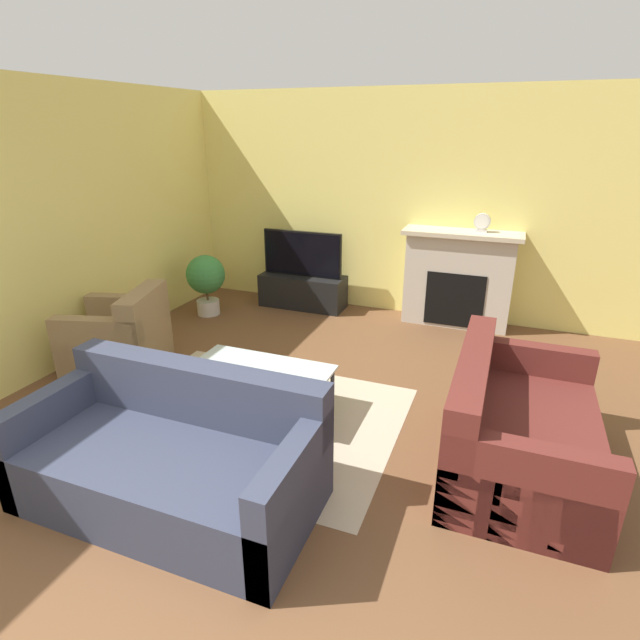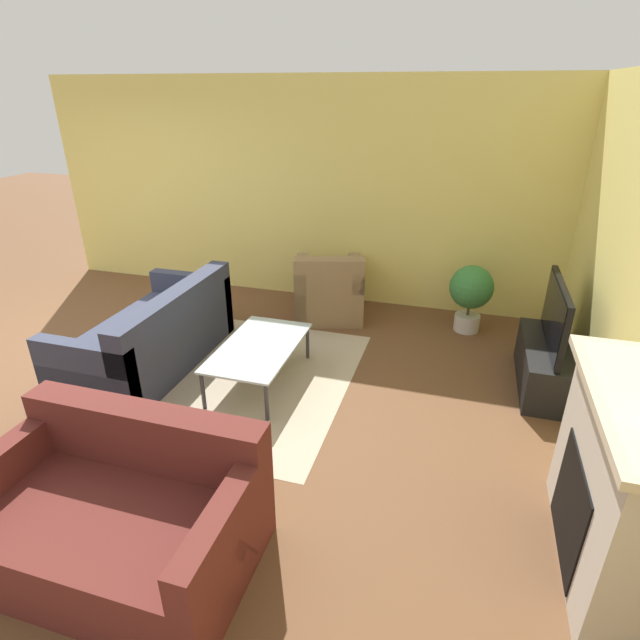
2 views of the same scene
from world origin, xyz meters
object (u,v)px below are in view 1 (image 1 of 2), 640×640
(potted_plant, at_px, (206,278))
(mantel_clock, at_px, (482,222))
(armchair_by_window, at_px, (120,341))
(tv, at_px, (302,254))
(couch_loveseat, at_px, (516,431))
(coffee_table, at_px, (258,374))
(couch_sectional, at_px, (173,460))

(potted_plant, xyz_separation_m, mantel_clock, (3.19, 0.82, 0.78))
(armchair_by_window, distance_m, potted_plant, 1.65)
(armchair_by_window, bearing_deg, tv, 141.32)
(couch_loveseat, bearing_deg, potted_plant, 63.50)
(coffee_table, relative_size, potted_plant, 1.54)
(armchair_by_window, bearing_deg, couch_sectional, 33.55)
(couch_loveseat, height_order, armchair_by_window, same)
(armchair_by_window, height_order, coffee_table, armchair_by_window)
(couch_loveseat, relative_size, mantel_clock, 7.44)
(tv, xyz_separation_m, couch_loveseat, (2.71, -2.57, -0.43))
(armchair_by_window, xyz_separation_m, mantel_clock, (3.12, 2.45, 0.95))
(coffee_table, distance_m, potted_plant, 2.52)
(coffee_table, bearing_deg, potted_plant, 132.70)
(coffee_table, height_order, potted_plant, potted_plant)
(tv, xyz_separation_m, armchair_by_window, (-0.95, -2.35, -0.42))
(tv, distance_m, armchair_by_window, 2.57)
(coffee_table, bearing_deg, tv, 104.97)
(couch_sectional, relative_size, coffee_table, 1.58)
(tv, xyz_separation_m, coffee_table, (0.68, -2.56, -0.37))
(couch_loveseat, xyz_separation_m, potted_plant, (-3.73, 1.86, 0.19))
(couch_loveseat, relative_size, coffee_table, 1.32)
(couch_sectional, xyz_separation_m, mantel_clock, (1.49, 3.81, 0.97))
(couch_sectional, relative_size, mantel_clock, 8.88)
(armchair_by_window, relative_size, potted_plant, 1.32)
(armchair_by_window, distance_m, coffee_table, 1.65)
(tv, relative_size, mantel_clock, 5.04)
(couch_sectional, bearing_deg, potted_plant, 119.57)
(couch_sectional, bearing_deg, coffee_table, 89.66)
(armchair_by_window, distance_m, mantel_clock, 4.08)
(coffee_table, distance_m, mantel_clock, 3.18)
(couch_sectional, relative_size, potted_plant, 2.43)
(tv, distance_m, potted_plant, 1.27)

